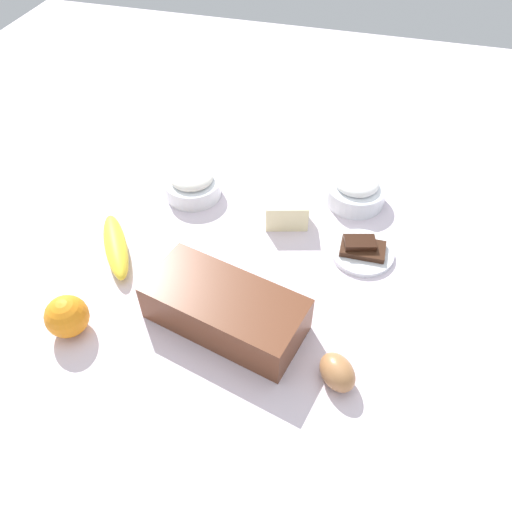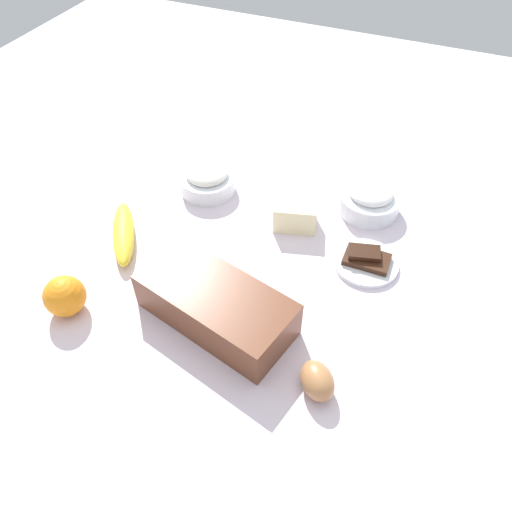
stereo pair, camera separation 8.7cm
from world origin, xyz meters
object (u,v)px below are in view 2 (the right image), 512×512
at_px(egg_near_butter, 317,381).
at_px(sugar_bowl, 370,199).
at_px(butter_block, 295,214).
at_px(flour_bowl, 207,179).
at_px(loaf_pan, 216,304).
at_px(orange_fruit, 65,296).
at_px(chocolate_plate, 366,261).
at_px(banana, 123,233).

bearing_deg(egg_near_butter, sugar_bowl, -86.27).
bearing_deg(butter_block, flour_bowl, -8.58).
bearing_deg(sugar_bowl, flour_bowl, 11.75).
relative_size(loaf_pan, sugar_bowl, 2.25).
relative_size(loaf_pan, orange_fruit, 4.00).
bearing_deg(egg_near_butter, butter_block, -65.08).
bearing_deg(orange_fruit, flour_bowl, -100.90).
height_order(egg_near_butter, chocolate_plate, egg_near_butter).
height_order(loaf_pan, flour_bowl, loaf_pan).
height_order(banana, butter_block, butter_block).
bearing_deg(orange_fruit, butter_block, -129.00).
height_order(sugar_bowl, butter_block, sugar_bowl).
distance_m(flour_bowl, sugar_bowl, 0.37).
distance_m(banana, orange_fruit, 0.20).
distance_m(butter_block, chocolate_plate, 0.18).
xyz_separation_m(flour_bowl, sugar_bowl, (-0.36, -0.08, 0.00)).
relative_size(egg_near_butter, chocolate_plate, 0.55).
relative_size(sugar_bowl, banana, 0.71).
relative_size(orange_fruit, egg_near_butter, 1.06).
height_order(loaf_pan, egg_near_butter, loaf_pan).
bearing_deg(sugar_bowl, loaf_pan, 65.89).
distance_m(sugar_bowl, egg_near_butter, 0.47).
height_order(banana, egg_near_butter, egg_near_butter).
distance_m(flour_bowl, butter_block, 0.23).
bearing_deg(sugar_bowl, butter_block, 39.05).
distance_m(flour_bowl, egg_near_butter, 0.55).
bearing_deg(egg_near_butter, chocolate_plate, -91.17).
bearing_deg(flour_bowl, chocolate_plate, 167.34).
height_order(sugar_bowl, chocolate_plate, sugar_bowl).
relative_size(butter_block, chocolate_plate, 0.69).
height_order(flour_bowl, chocolate_plate, flour_bowl).
distance_m(sugar_bowl, banana, 0.54).
bearing_deg(flour_bowl, banana, 68.35).
xyz_separation_m(flour_bowl, egg_near_butter, (-0.39, 0.39, -0.01)).
distance_m(sugar_bowl, orange_fruit, 0.66).
relative_size(butter_block, egg_near_butter, 1.26).
height_order(sugar_bowl, banana, sugar_bowl).
bearing_deg(egg_near_butter, orange_fruit, 2.73).
xyz_separation_m(banana, orange_fruit, (-0.01, 0.19, 0.02)).
height_order(flour_bowl, egg_near_butter, flour_bowl).
bearing_deg(banana, flour_bowl, -111.65).
xyz_separation_m(flour_bowl, orange_fruit, (0.08, 0.41, 0.01)).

